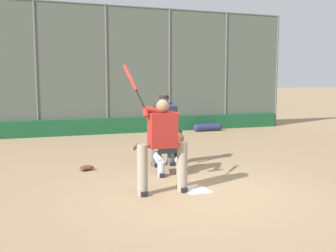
% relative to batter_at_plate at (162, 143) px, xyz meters
% --- Properties ---
extents(ground_plane, '(160.00, 160.00, 0.00)m').
position_rel_batter_at_plate_xyz_m(ground_plane, '(-0.63, 0.08, -0.88)').
color(ground_plane, '#9E7F5B').
extents(home_plate_marker, '(0.43, 0.43, 0.01)m').
position_rel_batter_at_plate_xyz_m(home_plate_marker, '(-0.63, 0.08, -0.88)').
color(home_plate_marker, white).
rests_on(home_plate_marker, ground_plane).
extents(backstop_fence, '(14.54, 0.08, 4.61)m').
position_rel_batter_at_plate_xyz_m(backstop_fence, '(-0.63, -7.89, 1.51)').
color(backstop_fence, '#515651').
rests_on(backstop_fence, ground_plane).
extents(padding_wall, '(14.17, 0.18, 0.56)m').
position_rel_batter_at_plate_xyz_m(padding_wall, '(-0.63, -7.79, -0.60)').
color(padding_wall, '#19512D').
rests_on(padding_wall, ground_plane).
extents(bleachers_beyond, '(10.12, 3.05, 1.80)m').
position_rel_batter_at_plate_xyz_m(bleachers_beyond, '(2.10, -10.75, -0.30)').
color(bleachers_beyond, slate).
rests_on(bleachers_beyond, ground_plane).
extents(batter_at_plate, '(1.04, 0.62, 2.21)m').
position_rel_batter_at_plate_xyz_m(batter_at_plate, '(0.00, 0.00, 0.00)').
color(batter_at_plate, gray).
rests_on(batter_at_plate, ground_plane).
extents(catcher_behind_plate, '(0.62, 0.76, 1.16)m').
position_rel_batter_at_plate_xyz_m(catcher_behind_plate, '(-0.58, -1.24, -0.28)').
color(catcher_behind_plate, '#B7B7BC').
rests_on(catcher_behind_plate, ground_plane).
extents(umpire_home, '(0.66, 0.41, 1.62)m').
position_rel_batter_at_plate_xyz_m(umpire_home, '(-0.74, -2.02, -0.02)').
color(umpire_home, '#4C4C51').
rests_on(umpire_home, ground_plane).
extents(spare_bat_near_backstop, '(0.45, 0.80, 0.07)m').
position_rel_batter_at_plate_xyz_m(spare_bat_near_backstop, '(-2.55, -6.65, -0.85)').
color(spare_bat_near_backstop, black).
rests_on(spare_bat_near_backstop, ground_plane).
extents(spare_bat_third_base_side, '(0.43, 0.83, 0.07)m').
position_rel_batter_at_plate_xyz_m(spare_bat_third_base_side, '(-0.72, -4.51, -0.85)').
color(spare_bat_third_base_side, black).
rests_on(spare_bat_third_base_side, ground_plane).
extents(fielding_glove_on_dirt, '(0.31, 0.23, 0.11)m').
position_rel_batter_at_plate_xyz_m(fielding_glove_on_dirt, '(0.99, -2.16, -0.83)').
color(fielding_glove_on_dirt, '#56331E').
rests_on(fielding_glove_on_dirt, ground_plane).
extents(equipment_bag_dugout_side, '(1.19, 0.29, 0.29)m').
position_rel_batter_at_plate_xyz_m(equipment_bag_dugout_side, '(-4.37, -7.24, -0.74)').
color(equipment_bag_dugout_side, navy).
rests_on(equipment_bag_dugout_side, ground_plane).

